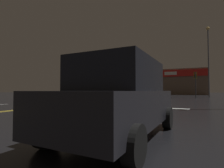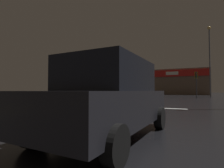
{
  "view_description": "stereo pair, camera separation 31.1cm",
  "coord_description": "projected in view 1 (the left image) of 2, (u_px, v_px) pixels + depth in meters",
  "views": [
    {
      "loc": [
        9.12,
        -18.28,
        1.13
      ],
      "look_at": [
        0.0,
        2.83,
        2.0
      ],
      "focal_mm": 28.0,
      "sensor_mm": 36.0,
      "label": 1
    },
    {
      "loc": [
        9.41,
        -18.16,
        1.13
      ],
      "look_at": [
        0.0,
        2.83,
        2.0
      ],
      "focal_mm": 28.0,
      "sensor_mm": 36.0,
      "label": 2
    }
  ],
  "objects": [
    {
      "name": "traffic_signal_median",
      "position": [
        94.0,
        66.0,
        22.83
      ],
      "size": [
        4.49,
        0.36,
        5.56
      ],
      "color": "#38383D",
      "rests_on": "ground"
    },
    {
      "name": "building_backdrop",
      "position": [
        155.0,
        83.0,
        54.12
      ],
      "size": [
        28.49,
        10.23,
        7.07
      ],
      "color": "brown",
      "rests_on": "ground"
    },
    {
      "name": "parked_car",
      "position": [
        120.0,
        98.0,
        4.31
      ],
      "size": [
        2.24,
        4.4,
        1.88
      ],
      "color": "black",
      "rests_on": "ground"
    },
    {
      "name": "traffic_signal_corner_northwest",
      "position": [
        75.0,
        84.0,
        33.46
      ],
      "size": [
        0.42,
        0.36,
        3.26
      ],
      "color": "#38383D",
      "rests_on": "ground"
    },
    {
      "name": "ground_plane",
      "position": [
        102.0,
        100.0,
        20.34
      ],
      "size": [
        200.0,
        200.0,
        0.0
      ],
      "primitive_type": "plane",
      "color": "black"
    },
    {
      "name": "traffic_signal_corner_northeast",
      "position": [
        195.0,
        79.0,
        26.09
      ],
      "size": [
        0.42,
        0.36,
        3.92
      ],
      "color": "#38383D",
      "rests_on": "ground"
    },
    {
      "name": "utility_pole_row",
      "position": [
        144.0,
        76.0,
        48.23
      ],
      "size": [
        46.73,
        0.26,
        10.41
      ],
      "color": "#4C3828",
      "rests_on": "ground"
    },
    {
      "name": "road_markings",
      "position": [
        104.0,
        101.0,
        18.91
      ],
      "size": [
        14.03,
        60.0,
        0.01
      ],
      "color": "gold",
      "rests_on": "ground"
    },
    {
      "name": "streetlight_median_approach",
      "position": [
        208.0,
        54.0,
        29.94
      ],
      "size": [
        0.56,
        0.56,
        12.15
      ],
      "color": "#59595E",
      "rests_on": "ground"
    }
  ]
}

